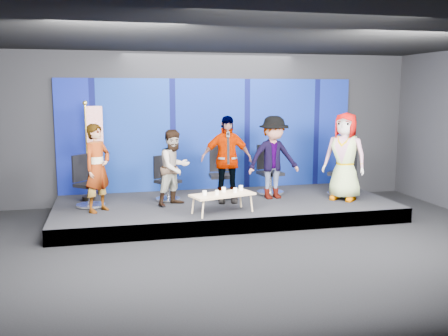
{
  "coord_description": "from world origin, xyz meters",
  "views": [
    {
      "loc": [
        -2.39,
        -7.58,
        2.61
      ],
      "look_at": [
        -0.03,
        2.4,
        1.03
      ],
      "focal_mm": 40.0,
      "sensor_mm": 36.0,
      "label": 1
    }
  ],
  "objects_px": {
    "chair_e": "(343,178)",
    "mug_b": "(217,193)",
    "mug_d": "(235,190)",
    "chair_d": "(269,178)",
    "flag_stand": "(92,148)",
    "panelist_a": "(97,168)",
    "mug_a": "(205,193)",
    "panelist_e": "(345,157)",
    "panelist_d": "(273,158)",
    "mug_e": "(241,188)",
    "panelist_c": "(226,159)",
    "panelist_b": "(174,168)",
    "coffee_table": "(222,195)",
    "chair_a": "(88,190)",
    "mug_c": "(224,190)",
    "chair_b": "(166,186)",
    "chair_c": "(221,181)"
  },
  "relations": [
    {
      "from": "panelist_a",
      "to": "mug_a",
      "type": "bearing_deg",
      "value": -68.04
    },
    {
      "from": "chair_c",
      "to": "mug_a",
      "type": "relative_size",
      "value": 11.94
    },
    {
      "from": "panelist_d",
      "to": "panelist_e",
      "type": "height_order",
      "value": "panelist_e"
    },
    {
      "from": "panelist_d",
      "to": "flag_stand",
      "type": "distance_m",
      "value": 3.88
    },
    {
      "from": "panelist_a",
      "to": "panelist_b",
      "type": "relative_size",
      "value": 1.1
    },
    {
      "from": "panelist_b",
      "to": "chair_d",
      "type": "xyz_separation_m",
      "value": [
        2.25,
        0.65,
        -0.41
      ]
    },
    {
      "from": "panelist_a",
      "to": "mug_b",
      "type": "relative_size",
      "value": 19.22
    },
    {
      "from": "panelist_d",
      "to": "mug_c",
      "type": "height_order",
      "value": "panelist_d"
    },
    {
      "from": "mug_b",
      "to": "mug_d",
      "type": "distance_m",
      "value": 0.42
    },
    {
      "from": "chair_d",
      "to": "panelist_a",
      "type": "bearing_deg",
      "value": -172.28
    },
    {
      "from": "mug_a",
      "to": "coffee_table",
      "type": "bearing_deg",
      "value": 13.46
    },
    {
      "from": "chair_b",
      "to": "mug_e",
      "type": "distance_m",
      "value": 1.75
    },
    {
      "from": "chair_a",
      "to": "panelist_c",
      "type": "xyz_separation_m",
      "value": [
        2.81,
        -0.23,
        0.56
      ]
    },
    {
      "from": "chair_d",
      "to": "mug_c",
      "type": "height_order",
      "value": "chair_d"
    },
    {
      "from": "coffee_table",
      "to": "mug_e",
      "type": "relative_size",
      "value": 13.38
    },
    {
      "from": "panelist_c",
      "to": "chair_d",
      "type": "relative_size",
      "value": 1.64
    },
    {
      "from": "chair_a",
      "to": "mug_e",
      "type": "height_order",
      "value": "chair_a"
    },
    {
      "from": "mug_c",
      "to": "chair_b",
      "type": "bearing_deg",
      "value": 128.48
    },
    {
      "from": "coffee_table",
      "to": "panelist_c",
      "type": "bearing_deg",
      "value": 72.03
    },
    {
      "from": "panelist_e",
      "to": "mug_c",
      "type": "distance_m",
      "value": 2.83
    },
    {
      "from": "chair_d",
      "to": "flag_stand",
      "type": "relative_size",
      "value": 0.52
    },
    {
      "from": "chair_b",
      "to": "chair_e",
      "type": "height_order",
      "value": "chair_e"
    },
    {
      "from": "coffee_table",
      "to": "mug_c",
      "type": "relative_size",
      "value": 13.83
    },
    {
      "from": "coffee_table",
      "to": "flag_stand",
      "type": "xyz_separation_m",
      "value": [
        -2.43,
        1.75,
        0.78
      ]
    },
    {
      "from": "chair_c",
      "to": "chair_d",
      "type": "height_order",
      "value": "chair_c"
    },
    {
      "from": "panelist_e",
      "to": "mug_d",
      "type": "relative_size",
      "value": 20.13
    },
    {
      "from": "mug_b",
      "to": "mug_d",
      "type": "bearing_deg",
      "value": 19.06
    },
    {
      "from": "chair_c",
      "to": "flag_stand",
      "type": "bearing_deg",
      "value": 177.45
    },
    {
      "from": "chair_d",
      "to": "flag_stand",
      "type": "distance_m",
      "value": 3.96
    },
    {
      "from": "panelist_c",
      "to": "chair_b",
      "type": "bearing_deg",
      "value": 163.36
    },
    {
      "from": "panelist_e",
      "to": "coffee_table",
      "type": "height_order",
      "value": "panelist_e"
    },
    {
      "from": "panelist_d",
      "to": "mug_e",
      "type": "relative_size",
      "value": 18.32
    },
    {
      "from": "chair_b",
      "to": "flag_stand",
      "type": "bearing_deg",
      "value": 132.02
    },
    {
      "from": "chair_e",
      "to": "mug_b",
      "type": "height_order",
      "value": "chair_e"
    },
    {
      "from": "panelist_a",
      "to": "mug_d",
      "type": "bearing_deg",
      "value": -60.3
    },
    {
      "from": "panelist_b",
      "to": "chair_d",
      "type": "bearing_deg",
      "value": -17.46
    },
    {
      "from": "panelist_b",
      "to": "mug_e",
      "type": "relative_size",
      "value": 15.85
    },
    {
      "from": "panelist_d",
      "to": "mug_a",
      "type": "bearing_deg",
      "value": -152.38
    },
    {
      "from": "chair_d",
      "to": "coffee_table",
      "type": "height_order",
      "value": "chair_d"
    },
    {
      "from": "chair_d",
      "to": "panelist_e",
      "type": "distance_m",
      "value": 1.77
    },
    {
      "from": "panelist_c",
      "to": "panelist_b",
      "type": "bearing_deg",
      "value": -174.59
    },
    {
      "from": "mug_a",
      "to": "chair_d",
      "type": "bearing_deg",
      "value": 41.77
    },
    {
      "from": "chair_a",
      "to": "mug_d",
      "type": "xyz_separation_m",
      "value": [
        2.79,
        -1.07,
        0.07
      ]
    },
    {
      "from": "chair_e",
      "to": "chair_d",
      "type": "bearing_deg",
      "value": -153.34
    },
    {
      "from": "panelist_e",
      "to": "mug_d",
      "type": "distance_m",
      "value": 2.64
    },
    {
      "from": "mug_a",
      "to": "flag_stand",
      "type": "height_order",
      "value": "flag_stand"
    },
    {
      "from": "flag_stand",
      "to": "chair_c",
      "type": "bearing_deg",
      "value": -17.97
    },
    {
      "from": "panelist_c",
      "to": "mug_e",
      "type": "height_order",
      "value": "panelist_c"
    },
    {
      "from": "mug_b",
      "to": "mug_d",
      "type": "relative_size",
      "value": 0.95
    },
    {
      "from": "panelist_d",
      "to": "mug_e",
      "type": "bearing_deg",
      "value": -145.03
    }
  ]
}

